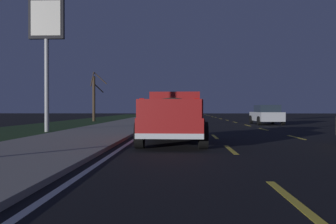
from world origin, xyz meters
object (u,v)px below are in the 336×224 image
Objects in this scene: bare_tree_far at (94,96)px; pickup_truck at (174,116)px; gas_price_sign at (47,31)px; sedan_silver at (266,115)px.

pickup_truck is at bearing -160.18° from bare_tree_far.
bare_tree_far is at bearing 4.80° from gas_price_sign.
gas_price_sign is (-10.02, 14.05, 4.64)m from sedan_silver.
pickup_truck is 0.76× the size of gas_price_sign.
pickup_truck is at bearing 156.54° from sedan_silver.
gas_price_sign is 1.45× the size of bare_tree_far.
bare_tree_far is (17.09, 1.43, -2.93)m from gas_price_sign.
sedan_silver is 17.11m from bare_tree_far.
sedan_silver is 0.89× the size of bare_tree_far.
bare_tree_far is (7.07, 15.49, 1.71)m from sedan_silver.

